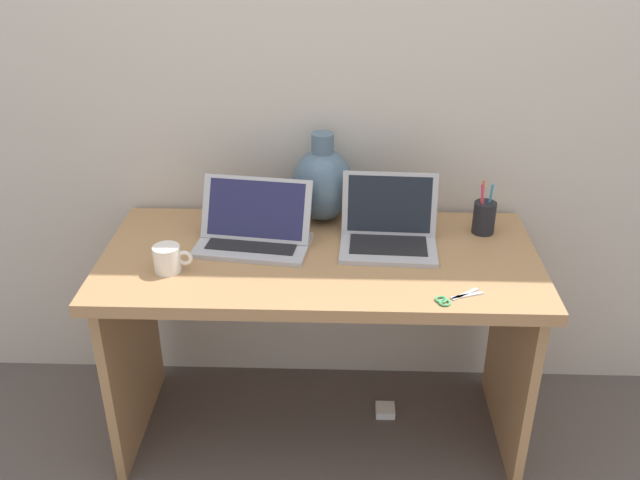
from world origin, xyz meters
The scene contains 10 objects.
ground_plane centered at (0.00, 0.00, 0.00)m, with size 6.00×6.00×0.00m, color #564C47.
back_wall centered at (0.00, 0.36, 1.20)m, with size 4.40×0.04×2.40m, color beige.
desk centered at (0.00, 0.00, 0.56)m, with size 1.37×0.64×0.72m.
laptop_left centered at (-0.21, 0.07, 0.77)m, with size 0.38×0.26×0.20m.
laptop_right centered at (0.22, 0.08, 0.78)m, with size 0.31×0.24×0.22m.
green_vase centered at (0.00, 0.26, 0.85)m, with size 0.21×0.21×0.31m.
coffee_mug centered at (-0.45, -0.12, 0.76)m, with size 0.12×0.08×0.08m.
pen_cup centered at (0.53, 0.17, 0.78)m, with size 0.07×0.07×0.18m.
scissors centered at (0.38, -0.25, 0.72)m, with size 0.14×0.10×0.01m.
power_brick centered at (0.24, 0.09, 0.01)m, with size 0.07×0.07×0.03m, color white.
Camera 1 is at (0.06, -1.90, 1.77)m, focal length 39.03 mm.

